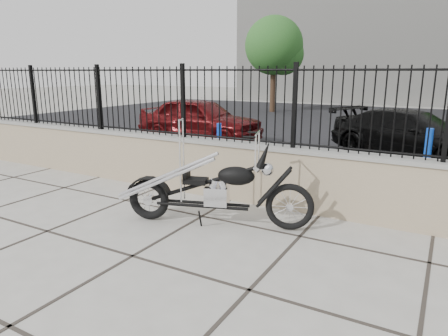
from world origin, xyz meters
TOP-DOWN VIEW (x-y plane):
  - ground_plane at (0.00, 0.00)m, footprint 90.00×90.00m
  - parking_lot at (0.00, 12.50)m, footprint 30.00×30.00m
  - retaining_wall at (0.00, 2.50)m, footprint 14.00×0.36m
  - iron_fence at (0.00, 2.50)m, footprint 14.00×0.08m
  - background_building at (0.00, 26.50)m, footprint 22.00×6.00m
  - chopper_motorcycle at (0.30, 1.32)m, footprint 2.50×1.17m
  - car_red at (-3.58, 7.00)m, footprint 3.89×1.58m
  - car_black at (2.25, 7.43)m, footprint 4.33×3.17m
  - bollard_a at (-1.61, 4.77)m, footprint 0.13×0.13m
  - bollard_b at (2.73, 4.97)m, footprint 0.16×0.16m
  - tree_left at (-5.20, 16.52)m, footprint 2.95×2.95m

SIDE VIEW (x-z plane):
  - ground_plane at x=0.00m, z-range 0.00..0.00m
  - parking_lot at x=0.00m, z-range 0.00..0.00m
  - bollard_a at x=-1.61m, z-range 0.00..0.91m
  - retaining_wall at x=0.00m, z-range 0.00..0.96m
  - bollard_b at x=2.73m, z-range 0.00..1.07m
  - car_black at x=2.25m, z-range 0.00..1.17m
  - car_red at x=-3.58m, z-range 0.00..1.32m
  - chopper_motorcycle at x=0.30m, z-range 0.00..1.49m
  - iron_fence at x=0.00m, z-range 0.96..2.16m
  - tree_left at x=-5.20m, z-range 1.00..5.97m
  - background_building at x=0.00m, z-range 0.00..8.00m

